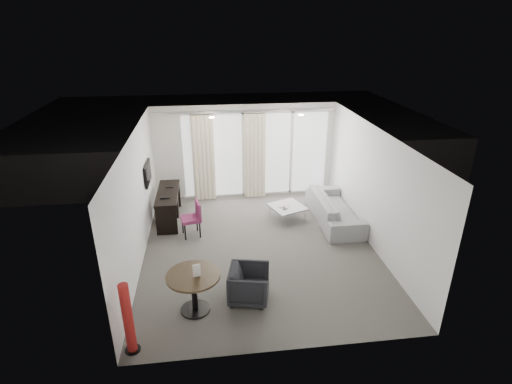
{
  "coord_description": "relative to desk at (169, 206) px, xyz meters",
  "views": [
    {
      "loc": [
        -1.04,
        -7.55,
        4.66
      ],
      "look_at": [
        0.0,
        0.6,
        1.1
      ],
      "focal_mm": 28.0,
      "sensor_mm": 36.0,
      "label": 1
    }
  ],
  "objects": [
    {
      "name": "terrace_slab",
      "position": [
        2.36,
        2.86,
        -0.44
      ],
      "size": [
        5.6,
        3.0,
        0.12
      ],
      "primitive_type": "cube",
      "color": "#4D4D50",
      "rests_on": "ground"
    },
    {
      "name": "rattan_table",
      "position": [
        3.49,
        2.22,
        -0.13
      ],
      "size": [
        0.68,
        0.68,
        0.51
      ],
      "primitive_type": null,
      "rotation": [
        0.0,
        0.0,
        0.42
      ],
      "color": "brown",
      "rests_on": "terrace_slab"
    },
    {
      "name": "wall_left",
      "position": [
        -0.44,
        -1.64,
        0.92
      ],
      "size": [
        0.0,
        6.0,
        2.6
      ],
      "primitive_type": "cube",
      "color": "silver",
      "rests_on": "ground"
    },
    {
      "name": "wall_front",
      "position": [
        2.06,
        -4.64,
        0.92
      ],
      "size": [
        5.0,
        0.0,
        2.6
      ],
      "primitive_type": "cube",
      "color": "silver",
      "rests_on": "ground"
    },
    {
      "name": "desk",
      "position": [
        0.0,
        0.0,
        0.0
      ],
      "size": [
        0.51,
        1.63,
        0.77
      ],
      "primitive_type": null,
      "color": "black",
      "rests_on": "floor"
    },
    {
      "name": "magazine",
      "position": [
        2.88,
        -0.3,
        -0.02
      ],
      "size": [
        0.33,
        0.37,
        0.02
      ],
      "primitive_type": null,
      "rotation": [
        0.0,
        0.0,
        -0.34
      ],
      "color": "gray",
      "rests_on": "coffee_table"
    },
    {
      "name": "rattan_chair_b",
      "position": [
        4.31,
        2.48,
        0.07
      ],
      "size": [
        0.77,
        0.77,
        0.9
      ],
      "primitive_type": null,
      "rotation": [
        0.0,
        0.0,
        -0.29
      ],
      "color": "brown",
      "rests_on": "terrace_slab"
    },
    {
      "name": "menu_card",
      "position": [
        0.75,
        -3.58,
        0.34
      ],
      "size": [
        0.13,
        0.04,
        0.23
      ],
      "primitive_type": null,
      "rotation": [
        0.0,
        0.0,
        0.18
      ],
      "color": "white",
      "rests_on": "round_table"
    },
    {
      "name": "ceiling",
      "position": [
        2.06,
        -1.64,
        2.22
      ],
      "size": [
        5.0,
        6.0,
        0.0
      ],
      "primitive_type": "cube",
      "color": "white",
      "rests_on": "ground"
    },
    {
      "name": "round_table",
      "position": [
        0.68,
        -3.53,
        -0.02
      ],
      "size": [
        1.01,
        1.01,
        0.73
      ],
      "primitive_type": null,
      "rotation": [
        0.0,
        0.0,
        0.11
      ],
      "color": "#392A19",
      "rests_on": "floor"
    },
    {
      "name": "window_panel",
      "position": [
        2.36,
        1.34,
        0.82
      ],
      "size": [
        4.0,
        0.02,
        2.38
      ],
      "primitive_type": null,
      "color": "white",
      "rests_on": "ground"
    },
    {
      "name": "wall_right",
      "position": [
        4.56,
        -1.64,
        0.92
      ],
      "size": [
        0.0,
        6.0,
        2.6
      ],
      "primitive_type": "cube",
      "color": "silver",
      "rests_on": "ground"
    },
    {
      "name": "curtain_right",
      "position": [
        2.31,
        1.18,
        0.82
      ],
      "size": [
        0.6,
        0.2,
        2.38
      ],
      "primitive_type": null,
      "color": "beige",
      "rests_on": "ground"
    },
    {
      "name": "coffee_table",
      "position": [
        2.95,
        -0.32,
        -0.21
      ],
      "size": [
        1.01,
        1.01,
        0.35
      ],
      "primitive_type": null,
      "rotation": [
        0.0,
        0.0,
        0.36
      ],
      "color": "gray",
      "rests_on": "floor"
    },
    {
      "name": "downlight_a",
      "position": [
        1.16,
        -0.04,
        2.21
      ],
      "size": [
        0.12,
        0.12,
        0.02
      ],
      "primitive_type": "cylinder",
      "color": "#FFE0B2",
      "rests_on": "ceiling"
    },
    {
      "name": "window_frame",
      "position": [
        2.36,
        1.33,
        0.82
      ],
      "size": [
        4.1,
        0.06,
        2.44
      ],
      "primitive_type": null,
      "color": "white",
      "rests_on": "ground"
    },
    {
      "name": "red_lamp",
      "position": [
        -0.26,
        -4.34,
        0.22
      ],
      "size": [
        0.31,
        0.31,
        1.21
      ],
      "primitive_type": "cylinder",
      "rotation": [
        0.0,
        0.0,
        0.31
      ],
      "color": "maroon",
      "rests_on": "floor"
    },
    {
      "name": "desk_chair",
      "position": [
        0.56,
        -0.86,
        0.04
      ],
      "size": [
        0.53,
        0.51,
        0.84
      ],
      "primitive_type": null,
      "rotation": [
        0.0,
        0.0,
        0.21
      ],
      "color": "#792550",
      "rests_on": "floor"
    },
    {
      "name": "curtain_left",
      "position": [
        0.91,
        1.18,
        0.82
      ],
      "size": [
        0.6,
        0.2,
        2.38
      ],
      "primitive_type": null,
      "color": "beige",
      "rests_on": "ground"
    },
    {
      "name": "tv",
      "position": [
        -0.39,
        -0.19,
        0.97
      ],
      "size": [
        0.05,
        0.8,
        0.5
      ],
      "primitive_type": null,
      "color": "black",
      "rests_on": "wall_left"
    },
    {
      "name": "remote",
      "position": [
        2.85,
        -0.44,
        -0.02
      ],
      "size": [
        0.06,
        0.15,
        0.02
      ],
      "primitive_type": null,
      "rotation": [
        0.0,
        0.0,
        -0.09
      ],
      "color": "black",
      "rests_on": "coffee_table"
    },
    {
      "name": "sofa",
      "position": [
        4.09,
        -0.56,
        -0.05
      ],
      "size": [
        0.9,
        2.3,
        0.67
      ],
      "primitive_type": "imported",
      "rotation": [
        0.0,
        0.0,
        1.57
      ],
      "color": "gray",
      "rests_on": "floor"
    },
    {
      "name": "curtain_track",
      "position": [
        2.06,
        1.18,
        2.07
      ],
      "size": [
        4.8,
        0.04,
        0.04
      ],
      "primitive_type": null,
      "color": "#B2B2B7",
      "rests_on": "ceiling"
    },
    {
      "name": "downlight_b",
      "position": [
        3.26,
        -0.04,
        2.21
      ],
      "size": [
        0.12,
        0.12,
        0.02
      ],
      "primitive_type": "cylinder",
      "color": "#FFE0B2",
      "rests_on": "ceiling"
    },
    {
      "name": "tub_armchair",
      "position": [
        1.65,
        -3.35,
        -0.06
      ],
      "size": [
        0.83,
        0.82,
        0.64
      ],
      "primitive_type": "imported",
      "rotation": [
        0.0,
        0.0,
        1.36
      ],
      "color": "black",
      "rests_on": "floor"
    },
    {
      "name": "rattan_chair_a",
      "position": [
        2.8,
        2.63,
        0.07
      ],
      "size": [
        0.76,
        0.76,
        0.91
      ],
      "primitive_type": null,
      "rotation": [
        0.0,
        0.0,
        0.25
      ],
      "color": "brown",
      "rests_on": "terrace_slab"
    },
    {
      "name": "floor",
      "position": [
        2.06,
        -1.64,
        -0.38
      ],
      "size": [
        5.0,
        6.0,
        0.0
      ],
      "primitive_type": "cube",
      "color": "#4F4C47",
      "rests_on": "ground"
    },
    {
      "name": "balustrade",
      "position": [
        2.36,
        4.31,
        0.12
      ],
      "size": [
        5.5,
        0.06,
        1.05
      ],
      "primitive_type": null,
      "color": "#B2B2B7",
      "rests_on": "terrace_slab"
    }
  ]
}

